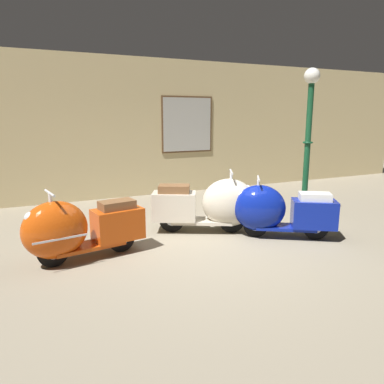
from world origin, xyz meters
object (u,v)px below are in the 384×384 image
object	(u,v)px
scooter_0	(76,229)
scooter_1	(212,205)
lamppost	(308,137)
scooter_2	(276,211)

from	to	relation	value
scooter_0	scooter_1	world-z (taller)	scooter_1
lamppost	scooter_1	bearing A→B (deg)	179.91
scooter_2	lamppost	xyz separation A→B (m)	(1.21, 0.69, 1.13)
scooter_0	scooter_1	xyz separation A→B (m)	(2.32, 0.37, 0.03)
lamppost	scooter_0	bearing A→B (deg)	-175.16
scooter_2	scooter_0	bearing A→B (deg)	26.56
scooter_0	lamppost	distance (m)	4.52
scooter_0	scooter_2	world-z (taller)	scooter_0
scooter_1	scooter_2	world-z (taller)	scooter_1
scooter_1	lamppost	distance (m)	2.32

